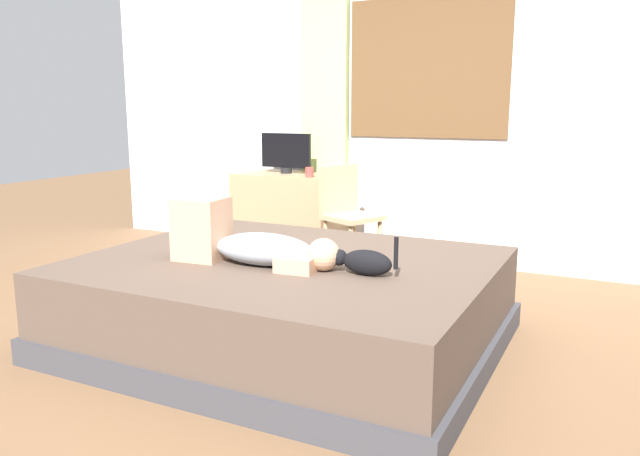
{
  "coord_description": "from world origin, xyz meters",
  "views": [
    {
      "loc": [
        1.67,
        -2.79,
        1.33
      ],
      "look_at": [
        0.1,
        0.34,
        0.64
      ],
      "focal_mm": 35.16,
      "sensor_mm": 36.0,
      "label": 1
    }
  ],
  "objects_px": {
    "tv_monitor": "(286,153)",
    "cup": "(309,172)",
    "bed": "(288,302)",
    "person_lying": "(247,242)",
    "chair_by_desk": "(347,210)",
    "desk": "(290,215)",
    "cat": "(364,262)"
  },
  "relations": [
    {
      "from": "cup",
      "to": "tv_monitor",
      "type": "bearing_deg",
      "value": 150.02
    },
    {
      "from": "tv_monitor",
      "to": "cup",
      "type": "distance_m",
      "value": 0.41
    },
    {
      "from": "cup",
      "to": "bed",
      "type": "bearing_deg",
      "value": -66.33
    },
    {
      "from": "tv_monitor",
      "to": "cup",
      "type": "height_order",
      "value": "tv_monitor"
    },
    {
      "from": "bed",
      "to": "desk",
      "type": "bearing_deg",
      "value": 118.99
    },
    {
      "from": "bed",
      "to": "desk",
      "type": "relative_size",
      "value": 2.51
    },
    {
      "from": "bed",
      "to": "tv_monitor",
      "type": "height_order",
      "value": "tv_monitor"
    },
    {
      "from": "tv_monitor",
      "to": "bed",
      "type": "bearing_deg",
      "value": -60.3
    },
    {
      "from": "desk",
      "to": "chair_by_desk",
      "type": "distance_m",
      "value": 0.77
    },
    {
      "from": "cup",
      "to": "cat",
      "type": "bearing_deg",
      "value": -55.38
    },
    {
      "from": "bed",
      "to": "person_lying",
      "type": "distance_m",
      "value": 0.43
    },
    {
      "from": "desk",
      "to": "chair_by_desk",
      "type": "bearing_deg",
      "value": -23.82
    },
    {
      "from": "chair_by_desk",
      "to": "tv_monitor",
      "type": "bearing_deg",
      "value": 157.07
    },
    {
      "from": "chair_by_desk",
      "to": "desk",
      "type": "bearing_deg",
      "value": 156.18
    },
    {
      "from": "desk",
      "to": "cup",
      "type": "height_order",
      "value": "cup"
    },
    {
      "from": "cat",
      "to": "tv_monitor",
      "type": "xyz_separation_m",
      "value": [
        -1.57,
        1.98,
        0.36
      ]
    },
    {
      "from": "bed",
      "to": "chair_by_desk",
      "type": "distance_m",
      "value": 1.62
    },
    {
      "from": "person_lying",
      "to": "chair_by_desk",
      "type": "height_order",
      "value": "chair_by_desk"
    },
    {
      "from": "person_lying",
      "to": "chair_by_desk",
      "type": "distance_m",
      "value": 1.75
    },
    {
      "from": "desk",
      "to": "bed",
      "type": "bearing_deg",
      "value": -61.01
    },
    {
      "from": "cup",
      "to": "person_lying",
      "type": "bearing_deg",
      "value": -72.45
    },
    {
      "from": "cat",
      "to": "chair_by_desk",
      "type": "distance_m",
      "value": 1.88
    },
    {
      "from": "cat",
      "to": "desk",
      "type": "relative_size",
      "value": 0.4
    },
    {
      "from": "tv_monitor",
      "to": "chair_by_desk",
      "type": "xyz_separation_m",
      "value": [
        0.73,
        -0.31,
        -0.41
      ]
    },
    {
      "from": "bed",
      "to": "person_lying",
      "type": "height_order",
      "value": "person_lying"
    },
    {
      "from": "bed",
      "to": "person_lying",
      "type": "bearing_deg",
      "value": -131.98
    },
    {
      "from": "tv_monitor",
      "to": "cat",
      "type": "bearing_deg",
      "value": -51.66
    },
    {
      "from": "cat",
      "to": "chair_by_desk",
      "type": "bearing_deg",
      "value": 116.71
    },
    {
      "from": "person_lying",
      "to": "chair_by_desk",
      "type": "bearing_deg",
      "value": 96.28
    },
    {
      "from": "bed",
      "to": "person_lying",
      "type": "relative_size",
      "value": 2.4
    },
    {
      "from": "cup",
      "to": "chair_by_desk",
      "type": "relative_size",
      "value": 0.1
    },
    {
      "from": "person_lying",
      "to": "cup",
      "type": "relative_size",
      "value": 11.23
    }
  ]
}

